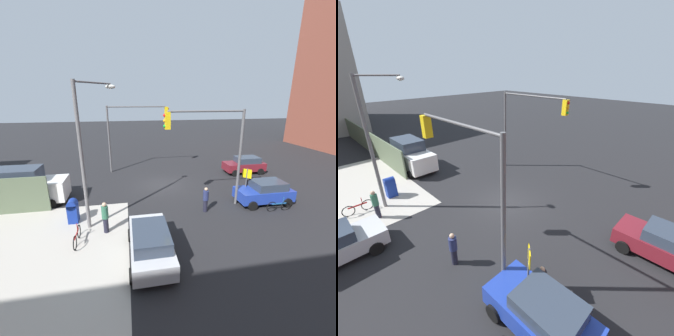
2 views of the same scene
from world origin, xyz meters
The scene contains 15 objects.
ground_plane centered at (0.00, 0.00, 0.00)m, with size 120.00×120.00×0.00m, color black.
traffic_signal_nw_corner centered at (-2.51, 4.50, 4.62)m, with size 5.24×0.36×6.50m.
traffic_signal_se_corner centered at (2.18, -4.50, 4.66)m, with size 6.02×0.36×6.50m.
street_lamp_corner centered at (4.95, 5.53, 4.70)m, with size 2.01×2.04×8.00m.
warning_sign_two_way centered at (-5.40, 4.10, 1.64)m, with size 0.48×0.48×2.40m.
mailbox_blue centered at (6.20, 5.00, 0.76)m, with size 0.56×0.64×1.43m.
coupe_maroon centered at (-8.57, -1.83, 0.84)m, with size 3.90×2.02×1.62m.
coupe_blue centered at (-6.52, 4.72, 0.84)m, with size 3.81×2.02×1.62m.
coupe_silver centered at (2.02, 9.05, 0.84)m, with size 2.02×4.21×1.62m.
van_white_delivery centered at (10.00, 1.80, 1.28)m, with size 5.40×2.32×2.62m.
pedestrian_crossing centered at (-2.00, 5.20, 0.87)m, with size 0.36×0.36×1.68m.
pedestrian_waiting centered at (-5.80, 3.80, 0.82)m, with size 0.36×0.36×1.59m.
pedestrian_walking_north centered at (4.20, 6.50, 0.95)m, with size 0.36×0.36×1.81m.
bicycle_leaning_on_fence centered at (5.60, 7.20, 0.35)m, with size 0.05×1.75×0.97m.
bicycle_at_crosswalk centered at (-6.80, 6.00, 0.35)m, with size 1.75×0.05×0.97m.
Camera 1 is at (2.84, 17.82, 7.09)m, focal length 24.00 mm.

